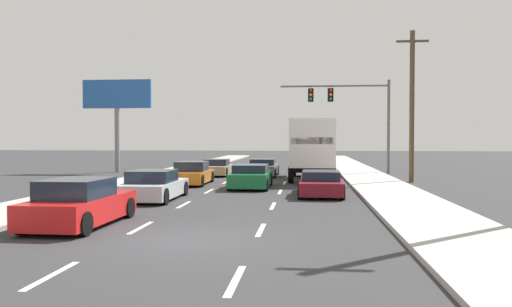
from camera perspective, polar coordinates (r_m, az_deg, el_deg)
The scene contains 15 objects.
ground_plane at distance 37.40m, azimuth 1.19°, elevation -2.18°, with size 140.00×140.00×0.00m, color #333335.
sidewalk_right at distance 32.51m, azimuth 12.49°, elevation -2.68°, with size 3.06×80.00×0.14m, color #B2AFA8.
sidewalk_left at distance 33.72m, azimuth -11.08°, elevation -2.52°, with size 3.06×80.00×0.14m, color #B2AFA8.
lane_markings at distance 31.53m, azimuth 0.34°, elevation -2.89°, with size 3.54×57.00×0.01m.
car_tan at distance 34.65m, azimuth -4.43°, elevation -1.64°, with size 1.91×4.07×1.13m.
car_orange at distance 28.12m, azimuth -7.27°, elevation -2.31°, with size 1.97×4.20×1.26m.
car_silver at distance 21.24m, azimuth -11.45°, elevation -3.62°, with size 2.01×4.32×1.23m.
car_red at distance 15.48m, azimuth -19.25°, elevation -5.42°, with size 1.98×4.23×1.37m.
car_gray at distance 33.91m, azimuth 0.82°, elevation -1.67°, with size 1.93×4.04×1.17m.
car_green at distance 25.78m, azimuth -0.58°, elevation -2.64°, with size 1.98×4.15×1.21m.
box_truck at distance 30.71m, azimuth 6.31°, elevation 0.79°, with size 2.71×8.11×3.60m.
car_maroon at distance 22.79m, azimuth 7.31°, elevation -3.37°, with size 2.01×4.72×1.09m.
traffic_signal_mast at distance 37.22m, azimuth 9.79°, elevation 5.62°, with size 7.85×0.69×6.74m.
utility_pole_mid at distance 30.45m, azimuth 17.14°, elevation 5.30°, with size 1.80×0.28×8.68m.
roadside_billboard at distance 39.31m, azimuth -15.38°, elevation 5.38°, with size 5.22×0.36×6.92m.
Camera 1 is at (2.95, -12.19, 2.50)m, focal length 35.54 mm.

